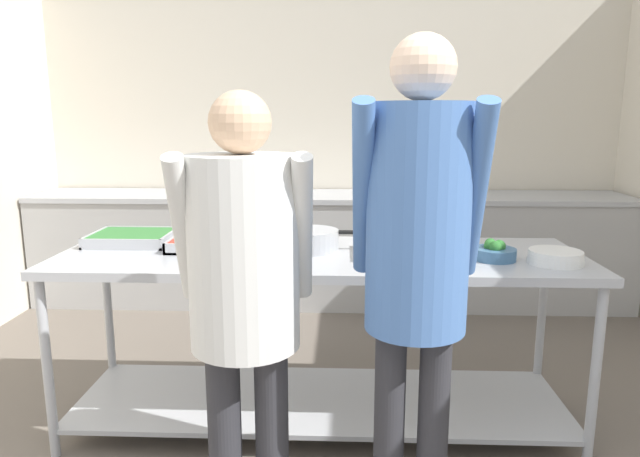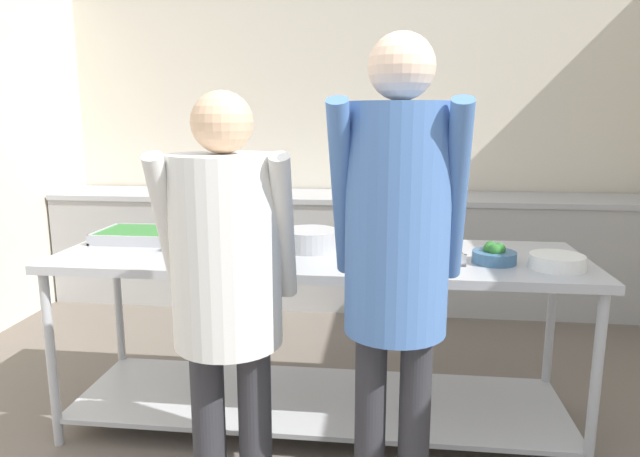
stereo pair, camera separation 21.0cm
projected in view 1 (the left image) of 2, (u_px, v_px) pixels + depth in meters
The scene contains 12 objects.
wall_rear at pixel (331, 139), 4.88m from camera, with size 4.93×0.06×2.65m.
back_counter at pixel (329, 248), 4.68m from camera, with size 4.77×0.65×0.90m.
serving_counter at pixel (319, 310), 2.77m from camera, with size 2.48×0.77×0.88m.
serving_tray_roast at pixel (132, 238), 2.93m from camera, with size 0.41×0.34×0.05m.
serving_tray_greens at pixel (217, 243), 2.80m from camera, with size 0.45×0.30×0.05m.
sauce_pan at pixel (311, 239), 2.77m from camera, with size 0.41×0.27×0.10m.
serving_tray_vegetables at pixel (411, 250), 2.67m from camera, with size 0.47×0.32×0.05m.
broccoli_bowl at pixel (494, 252), 2.58m from camera, with size 0.19×0.19×0.09m.
plate_stack at pixel (555, 257), 2.52m from camera, with size 0.24×0.24×0.06m.
guest_serving_left at pixel (244, 275), 1.97m from camera, with size 0.50×0.38×1.61m.
guest_serving_right at pixel (417, 244), 1.88m from camera, with size 0.45×0.36×1.78m.
water_bottle at pixel (257, 180), 4.69m from camera, with size 0.07×0.07×0.23m.
Camera 1 is at (0.11, -0.90, 1.53)m, focal length 32.00 mm.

